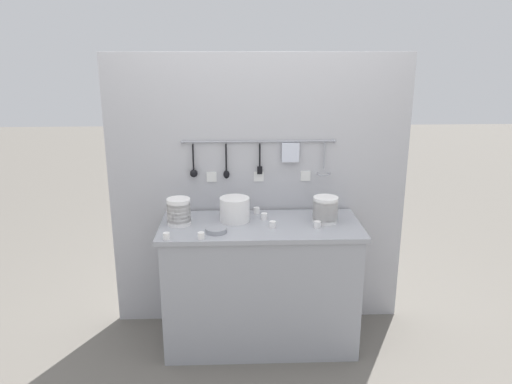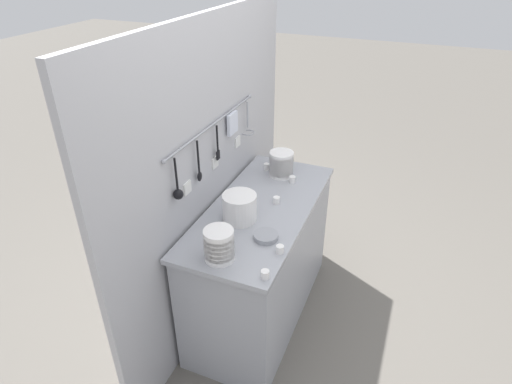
{
  "view_description": "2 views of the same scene",
  "coord_description": "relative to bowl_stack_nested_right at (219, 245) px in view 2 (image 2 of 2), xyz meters",
  "views": [
    {
      "loc": [
        -0.15,
        -3.15,
        2.04
      ],
      "look_at": [
        -0.03,
        -0.02,
        1.12
      ],
      "focal_mm": 35.0,
      "sensor_mm": 36.0,
      "label": 1
    },
    {
      "loc": [
        -2.08,
        -0.81,
        2.32
      ],
      "look_at": [
        -0.07,
        0.01,
        1.03
      ],
      "focal_mm": 30.0,
      "sensor_mm": 36.0,
      "label": 2
    }
  ],
  "objects": [
    {
      "name": "cup_edge_near",
      "position": [
        0.62,
        -0.09,
        -0.07
      ],
      "size": [
        0.04,
        0.04,
        0.04
      ],
      "color": "white",
      "rests_on": "counter"
    },
    {
      "name": "ground_plane",
      "position": [
        0.55,
        -0.02,
        -0.98
      ],
      "size": [
        20.0,
        20.0,
        0.0
      ],
      "primitive_type": "plane",
      "color": "#666059"
    },
    {
      "name": "back_wall",
      "position": [
        0.55,
        0.32,
        0.03
      ],
      "size": [
        2.15,
        0.11,
        2.0
      ],
      "color": "#B2B2B7",
      "rests_on": "ground"
    },
    {
      "name": "cup_by_caddy",
      "position": [
        0.92,
        -0.1,
        -0.07
      ],
      "size": [
        0.04,
        0.04,
        0.04
      ],
      "color": "white",
      "rests_on": "counter"
    },
    {
      "name": "steel_mixing_bowl",
      "position": [
        0.25,
        -0.16,
        -0.07
      ],
      "size": [
        0.14,
        0.14,
        0.03
      ],
      "color": "#93969E",
      "rests_on": "counter"
    },
    {
      "name": "counter",
      "position": [
        0.55,
        -0.02,
        -0.53
      ],
      "size": [
        1.35,
        0.6,
        0.89
      ],
      "color": "#9EA0A8",
      "rests_on": "ground"
    },
    {
      "name": "bowl_stack_nested_right",
      "position": [
        0.0,
        0.0,
        0.0
      ],
      "size": [
        0.16,
        0.16,
        0.18
      ],
      "color": "white",
      "rests_on": "counter"
    },
    {
      "name": "cup_front_right",
      "position": [
        0.57,
        0.08,
        -0.07
      ],
      "size": [
        0.04,
        0.04,
        0.04
      ],
      "color": "white",
      "rests_on": "counter"
    },
    {
      "name": "cup_beside_plates",
      "position": [
        0.16,
        -0.27,
        -0.07
      ],
      "size": [
        0.04,
        0.04,
        0.04
      ],
      "color": "white",
      "rests_on": "counter"
    },
    {
      "name": "cup_mid_row",
      "position": [
        -0.05,
        -0.27,
        -0.07
      ],
      "size": [
        0.04,
        0.04,
        0.04
      ],
      "color": "white",
      "rests_on": "counter"
    },
    {
      "name": "cup_back_right",
      "position": [
        0.53,
        0.2,
        -0.07
      ],
      "size": [
        0.04,
        0.04,
        0.04
      ],
      "color": "white",
      "rests_on": "counter"
    },
    {
      "name": "bowl_stack_wide_centre",
      "position": [
        0.98,
        0.01,
        -0.0
      ],
      "size": [
        0.17,
        0.17,
        0.18
      ],
      "color": "white",
      "rests_on": "counter"
    },
    {
      "name": "cup_back_left",
      "position": [
        1.03,
        0.13,
        -0.07
      ],
      "size": [
        0.04,
        0.04,
        0.04
      ],
      "color": "white",
      "rests_on": "counter"
    },
    {
      "name": "plate_stack",
      "position": [
        0.37,
        0.05,
        -0.01
      ],
      "size": [
        0.2,
        0.2,
        0.17
      ],
      "color": "white",
      "rests_on": "counter"
    }
  ]
}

